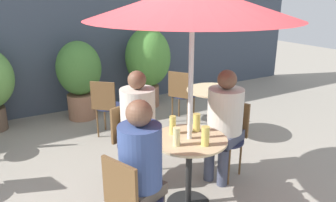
{
  "coord_description": "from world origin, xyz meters",
  "views": [
    {
      "loc": [
        -1.33,
        -2.27,
        2.0
      ],
      "look_at": [
        0.21,
        0.42,
        0.96
      ],
      "focal_mm": 35.0,
      "sensor_mm": 36.0,
      "label": 1
    }
  ],
  "objects_px": {
    "bistro_chair_2": "(130,196)",
    "beer_glass_2": "(177,137)",
    "bistro_chair_0": "(230,131)",
    "beer_glass_1": "(173,125)",
    "cafe_table_near": "(189,157)",
    "seated_person_1": "(139,120)",
    "bistro_chair_5": "(106,103)",
    "seated_person_0": "(224,117)",
    "potted_plant_1": "(79,74)",
    "seated_person_2": "(142,162)",
    "umbrella": "(193,2)",
    "potted_plant_2": "(148,60)",
    "bistro_chair_1": "(130,136)",
    "cafe_table_far": "(213,102)",
    "beer_glass_3": "(205,136)",
    "bistro_chair_4": "(181,92)",
    "beer_glass_0": "(197,122)"
  },
  "relations": [
    {
      "from": "bistro_chair_2",
      "to": "beer_glass_2",
      "type": "distance_m",
      "value": 0.66
    },
    {
      "from": "bistro_chair_0",
      "to": "beer_glass_1",
      "type": "distance_m",
      "value": 0.87
    },
    {
      "from": "cafe_table_near",
      "to": "bistro_chair_0",
      "type": "xyz_separation_m",
      "value": [
        0.73,
        0.29,
        -0.0
      ]
    },
    {
      "from": "bistro_chair_2",
      "to": "seated_person_1",
      "type": "distance_m",
      "value": 1.04
    },
    {
      "from": "bistro_chair_2",
      "to": "cafe_table_near",
      "type": "bearing_deg",
      "value": -90.0
    },
    {
      "from": "bistro_chair_5",
      "to": "seated_person_0",
      "type": "xyz_separation_m",
      "value": [
        0.73,
        -1.69,
        0.21
      ]
    },
    {
      "from": "seated_person_1",
      "to": "potted_plant_1",
      "type": "xyz_separation_m",
      "value": [
        0.0,
        2.27,
        0.0
      ]
    },
    {
      "from": "bistro_chair_2",
      "to": "bistro_chair_5",
      "type": "height_order",
      "value": "same"
    },
    {
      "from": "bistro_chair_0",
      "to": "beer_glass_1",
      "type": "height_order",
      "value": "beer_glass_1"
    },
    {
      "from": "seated_person_2",
      "to": "beer_glass_1",
      "type": "relative_size",
      "value": 7.03
    },
    {
      "from": "bistro_chair_5",
      "to": "umbrella",
      "type": "bearing_deg",
      "value": 135.88
    },
    {
      "from": "potted_plant_2",
      "to": "bistro_chair_1",
      "type": "bearing_deg",
      "value": -121.18
    },
    {
      "from": "bistro_chair_2",
      "to": "beer_glass_2",
      "type": "bearing_deg",
      "value": -89.35
    },
    {
      "from": "cafe_table_far",
      "to": "seated_person_2",
      "type": "distance_m",
      "value": 2.28
    },
    {
      "from": "bistro_chair_2",
      "to": "bistro_chair_0",
      "type": "bearing_deg",
      "value": -90.0
    },
    {
      "from": "cafe_table_near",
      "to": "bistro_chair_2",
      "type": "height_order",
      "value": "bistro_chair_2"
    },
    {
      "from": "bistro_chair_0",
      "to": "seated_person_2",
      "type": "bearing_deg",
      "value": -90.0
    },
    {
      "from": "cafe_table_near",
      "to": "seated_person_2",
      "type": "bearing_deg",
      "value": -158.75
    },
    {
      "from": "seated_person_1",
      "to": "seated_person_2",
      "type": "xyz_separation_m",
      "value": [
        -0.37,
        -0.83,
        0.0
      ]
    },
    {
      "from": "seated_person_2",
      "to": "beer_glass_3",
      "type": "xyz_separation_m",
      "value": [
        0.64,
        0.05,
        0.06
      ]
    },
    {
      "from": "beer_glass_1",
      "to": "umbrella",
      "type": "xyz_separation_m",
      "value": [
        0.08,
        -0.17,
        1.12
      ]
    },
    {
      "from": "potted_plant_2",
      "to": "umbrella",
      "type": "xyz_separation_m",
      "value": [
        -1.0,
        -2.86,
        1.07
      ]
    },
    {
      "from": "potted_plant_2",
      "to": "umbrella",
      "type": "distance_m",
      "value": 3.22
    },
    {
      "from": "cafe_table_far",
      "to": "potted_plant_2",
      "type": "relative_size",
      "value": 0.52
    },
    {
      "from": "cafe_table_near",
      "to": "bistro_chair_0",
      "type": "distance_m",
      "value": 0.79
    },
    {
      "from": "potted_plant_2",
      "to": "cafe_table_near",
      "type": "bearing_deg",
      "value": -109.32
    },
    {
      "from": "cafe_table_far",
      "to": "potted_plant_1",
      "type": "bearing_deg",
      "value": 129.81
    },
    {
      "from": "cafe_table_far",
      "to": "bistro_chair_4",
      "type": "xyz_separation_m",
      "value": [
        -0.09,
        0.69,
        -0.02
      ]
    },
    {
      "from": "bistro_chair_4",
      "to": "bistro_chair_2",
      "type": "bearing_deg",
      "value": 105.24
    },
    {
      "from": "bistro_chair_1",
      "to": "beer_glass_1",
      "type": "relative_size",
      "value": 4.74
    },
    {
      "from": "beer_glass_2",
      "to": "umbrella",
      "type": "relative_size",
      "value": 0.08
    },
    {
      "from": "cafe_table_near",
      "to": "beer_glass_1",
      "type": "distance_m",
      "value": 0.34
    },
    {
      "from": "beer_glass_1",
      "to": "bistro_chair_0",
      "type": "bearing_deg",
      "value": 7.88
    },
    {
      "from": "bistro_chair_1",
      "to": "cafe_table_far",
      "type": "bearing_deg",
      "value": -4.18
    },
    {
      "from": "cafe_table_near",
      "to": "seated_person_1",
      "type": "bearing_deg",
      "value": 111.25
    },
    {
      "from": "bistro_chair_1",
      "to": "bistro_chair_4",
      "type": "bearing_deg",
      "value": 18.39
    },
    {
      "from": "cafe_table_far",
      "to": "seated_person_2",
      "type": "height_order",
      "value": "seated_person_2"
    },
    {
      "from": "bistro_chair_0",
      "to": "beer_glass_0",
      "type": "bearing_deg",
      "value": -94.56
    },
    {
      "from": "beer_glass_2",
      "to": "beer_glass_3",
      "type": "distance_m",
      "value": 0.25
    },
    {
      "from": "bistro_chair_0",
      "to": "beer_glass_0",
      "type": "xyz_separation_m",
      "value": [
        -0.58,
        -0.17,
        0.29
      ]
    },
    {
      "from": "bistro_chair_4",
      "to": "beer_glass_1",
      "type": "bearing_deg",
      "value": 110.94
    },
    {
      "from": "beer_glass_0",
      "to": "beer_glass_2",
      "type": "distance_m",
      "value": 0.38
    },
    {
      "from": "seated_person_1",
      "to": "beer_glass_2",
      "type": "distance_m",
      "value": 0.67
    },
    {
      "from": "potted_plant_2",
      "to": "umbrella",
      "type": "bearing_deg",
      "value": -109.32
    },
    {
      "from": "cafe_table_far",
      "to": "potted_plant_1",
      "type": "xyz_separation_m",
      "value": [
        -1.4,
        1.68,
        0.21
      ]
    },
    {
      "from": "seated_person_2",
      "to": "umbrella",
      "type": "height_order",
      "value": "umbrella"
    },
    {
      "from": "cafe_table_near",
      "to": "bistro_chair_1",
      "type": "height_order",
      "value": "bistro_chair_1"
    },
    {
      "from": "cafe_table_far",
      "to": "bistro_chair_0",
      "type": "distance_m",
      "value": 1.0
    },
    {
      "from": "potted_plant_1",
      "to": "beer_glass_0",
      "type": "bearing_deg",
      "value": -82.03
    },
    {
      "from": "cafe_table_near",
      "to": "beer_glass_3",
      "type": "distance_m",
      "value": 0.34
    }
  ]
}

